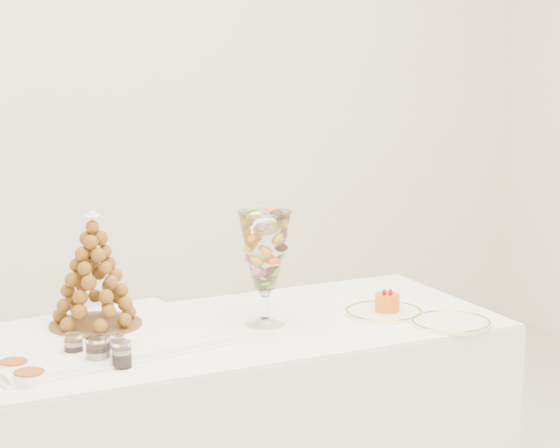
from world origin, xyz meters
TOP-DOWN VIEW (x-y plane):
  - buffet_table at (-0.15, 0.23)m, footprint 1.79×0.73m
  - lace_tray at (-0.47, 0.28)m, footprint 0.74×0.60m
  - macaron_vase at (0.05, 0.22)m, footprint 0.16×0.16m
  - cake_plate at (0.42, 0.16)m, footprint 0.24×0.24m
  - spare_plate at (0.54, -0.02)m, footprint 0.24×0.24m
  - verrine_a at (-0.56, 0.14)m, footprint 0.05×0.05m
  - verrine_b at (-0.51, 0.06)m, footprint 0.07×0.07m
  - verrine_c at (-0.44, 0.12)m, footprint 0.06×0.06m
  - verrine_d at (-0.52, 0.05)m, footprint 0.06×0.06m
  - verrine_e at (-0.46, 0.02)m, footprint 0.07×0.07m
  - ramekin_back at (-0.73, 0.10)m, footprint 0.08×0.08m
  - ramekin_front at (-0.71, -0.00)m, footprint 0.09×0.09m
  - croquembouche at (-0.44, 0.35)m, footprint 0.27×0.27m
  - mousse_cake at (0.43, 0.15)m, footprint 0.08×0.08m

SIDE VIEW (x-z plane):
  - buffet_table at x=-0.15m, z-range 0.00..0.68m
  - spare_plate at x=0.54m, z-range 0.68..0.69m
  - cake_plate at x=0.42m, z-range 0.68..0.69m
  - lace_tray at x=-0.47m, z-range 0.68..0.70m
  - ramekin_back at x=-0.73m, z-range 0.68..0.70m
  - ramekin_front at x=-0.71m, z-range 0.68..0.70m
  - verrine_c at x=-0.44m, z-range 0.68..0.74m
  - verrine_e at x=-0.46m, z-range 0.68..0.75m
  - verrine_a at x=-0.56m, z-range 0.68..0.75m
  - verrine_d at x=-0.52m, z-range 0.68..0.75m
  - mousse_cake at x=0.43m, z-range 0.68..0.75m
  - verrine_b at x=-0.51m, z-range 0.68..0.75m
  - croquembouche at x=-0.44m, z-range 0.69..1.03m
  - macaron_vase at x=0.05m, z-range 0.73..1.07m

